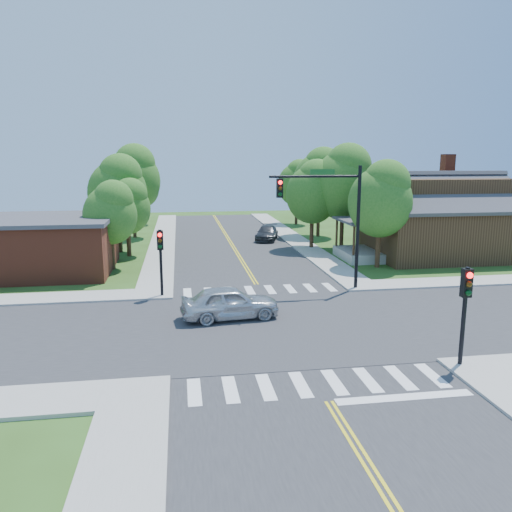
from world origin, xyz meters
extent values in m
plane|color=#2D4A17|center=(0.00, 0.00, 0.00)|extent=(100.00, 100.00, 0.00)
cube|color=#2D2D30|center=(0.00, 0.00, 0.02)|extent=(10.00, 90.00, 0.04)
cube|color=#2D2D30|center=(0.00, 0.00, 0.03)|extent=(90.00, 10.00, 0.04)
cube|color=#2D2D30|center=(0.00, 0.00, 0.00)|extent=(10.20, 10.20, 0.06)
cube|color=#9E9B93|center=(6.10, 25.00, 0.07)|extent=(2.20, 40.00, 0.14)
cube|color=#9E9B93|center=(-6.10, 25.00, 0.07)|extent=(2.20, 40.00, 0.14)
cube|color=white|center=(-4.20, 6.20, 0.05)|extent=(0.45, 2.00, 0.01)
cube|color=white|center=(-3.00, 6.20, 0.05)|extent=(0.45, 2.00, 0.01)
cube|color=white|center=(-1.80, 6.20, 0.05)|extent=(0.45, 2.00, 0.01)
cube|color=white|center=(-0.60, 6.20, 0.05)|extent=(0.45, 2.00, 0.01)
cube|color=white|center=(0.60, 6.20, 0.05)|extent=(0.45, 2.00, 0.01)
cube|color=white|center=(1.80, 6.20, 0.05)|extent=(0.45, 2.00, 0.01)
cube|color=white|center=(3.00, 6.20, 0.05)|extent=(0.45, 2.00, 0.01)
cube|color=white|center=(4.20, 6.20, 0.05)|extent=(0.45, 2.00, 0.01)
cube|color=white|center=(-4.20, -6.20, 0.05)|extent=(0.45, 2.00, 0.01)
cube|color=white|center=(-3.00, -6.20, 0.05)|extent=(0.45, 2.00, 0.01)
cube|color=white|center=(-1.80, -6.20, 0.05)|extent=(0.45, 2.00, 0.01)
cube|color=white|center=(-0.60, -6.20, 0.05)|extent=(0.45, 2.00, 0.01)
cube|color=white|center=(0.60, -6.20, 0.05)|extent=(0.45, 2.00, 0.01)
cube|color=white|center=(1.80, -6.20, 0.05)|extent=(0.45, 2.00, 0.01)
cube|color=white|center=(3.00, -6.20, 0.05)|extent=(0.45, 2.00, 0.01)
cube|color=white|center=(4.20, -6.20, 0.05)|extent=(0.45, 2.00, 0.01)
cube|color=yellow|center=(-0.10, 26.25, 0.05)|extent=(0.10, 37.50, 0.01)
cube|color=yellow|center=(0.10, 26.25, 0.05)|extent=(0.10, 37.50, 0.01)
cube|color=white|center=(2.50, -7.60, 0.00)|extent=(4.60, 0.45, 0.09)
cylinder|color=black|center=(5.60, 5.60, 3.60)|extent=(0.20, 0.20, 7.20)
cylinder|color=black|center=(3.00, 5.60, 6.60)|extent=(5.20, 0.14, 0.14)
cube|color=#19591E|center=(3.40, 5.55, 6.85)|extent=(1.40, 0.04, 0.30)
cube|color=black|center=(1.00, 5.60, 5.98)|extent=(0.34, 0.28, 1.05)
sphere|color=#FF0C0C|center=(1.00, 5.43, 6.29)|extent=(0.22, 0.22, 0.22)
sphere|color=#3F2605|center=(1.00, 5.43, 5.97)|extent=(0.22, 0.22, 0.22)
sphere|color=#05330F|center=(1.00, 5.43, 5.65)|extent=(0.22, 0.22, 0.22)
cylinder|color=black|center=(5.60, -5.60, 1.90)|extent=(0.16, 0.16, 3.80)
cube|color=black|center=(5.60, -5.60, 3.23)|extent=(0.34, 0.28, 1.05)
sphere|color=#FF0C0C|center=(5.60, -5.77, 3.54)|extent=(0.22, 0.22, 0.22)
sphere|color=#3F2605|center=(5.60, -5.77, 3.22)|extent=(0.22, 0.22, 0.22)
sphere|color=#05330F|center=(5.60, -5.77, 2.90)|extent=(0.22, 0.22, 0.22)
cylinder|color=black|center=(-5.60, 5.60, 1.90)|extent=(0.16, 0.16, 3.80)
cube|color=black|center=(-5.60, 5.60, 3.23)|extent=(0.34, 0.28, 1.05)
sphere|color=#FF0C0C|center=(-5.60, 5.43, 3.54)|extent=(0.22, 0.22, 0.22)
sphere|color=#3F2605|center=(-5.60, 5.43, 3.22)|extent=(0.22, 0.22, 0.22)
sphere|color=#05330F|center=(-5.60, 5.43, 2.90)|extent=(0.22, 0.22, 0.22)
cube|color=#321F11|center=(15.20, 14.20, 2.00)|extent=(10.00, 8.00, 4.00)
cube|color=#9E9B93|center=(8.90, 14.20, 0.35)|extent=(2.60, 4.50, 0.70)
cylinder|color=#321F11|center=(7.80, 12.20, 1.60)|extent=(0.18, 0.18, 2.50)
cylinder|color=#321F11|center=(7.80, 16.20, 1.60)|extent=(0.18, 0.18, 2.50)
cube|color=#38383D|center=(8.90, 14.20, 2.95)|extent=(2.80, 4.80, 0.18)
cube|color=brown|center=(17.70, 17.70, 3.55)|extent=(0.90, 0.90, 7.11)
cube|color=brown|center=(-14.20, 13.20, 1.75)|extent=(10.00, 8.00, 3.50)
cube|color=#38383D|center=(-14.20, 13.20, 3.60)|extent=(10.40, 8.40, 0.25)
cylinder|color=#382314|center=(9.22, 11.21, 1.41)|extent=(0.34, 0.34, 2.81)
ellipsoid|color=#27601C|center=(9.22, 11.21, 4.59)|extent=(4.44, 4.22, 4.88)
sphere|color=#27601C|center=(9.52, 11.01, 5.92)|extent=(3.25, 3.25, 3.25)
cylinder|color=#382314|center=(8.92, 18.33, 1.65)|extent=(0.34, 0.34, 3.29)
ellipsoid|color=#27601C|center=(8.92, 18.33, 5.37)|extent=(5.20, 4.94, 5.72)
sphere|color=#27601C|center=(9.22, 18.13, 6.93)|extent=(3.81, 3.81, 3.81)
cylinder|color=#382314|center=(8.92, 25.57, 1.61)|extent=(0.34, 0.34, 3.23)
ellipsoid|color=#27601C|center=(8.92, 25.57, 5.27)|extent=(5.10, 4.84, 5.61)
sphere|color=#27601C|center=(9.22, 25.37, 6.80)|extent=(3.74, 3.74, 3.74)
cylinder|color=#382314|center=(8.85, 34.63, 1.39)|extent=(0.34, 0.34, 2.79)
ellipsoid|color=#27601C|center=(8.85, 34.63, 4.55)|extent=(4.40, 4.18, 4.84)
sphere|color=#27601C|center=(9.15, 34.43, 5.86)|extent=(3.23, 3.23, 3.23)
cylinder|color=#382314|center=(-9.20, 13.41, 1.15)|extent=(0.34, 0.34, 2.30)
ellipsoid|color=#27601C|center=(-9.20, 13.41, 3.76)|extent=(3.64, 3.46, 4.00)
sphere|color=#27601C|center=(-8.90, 13.21, 4.85)|extent=(2.67, 2.67, 2.67)
cylinder|color=#382314|center=(-9.38, 19.84, 1.49)|extent=(0.34, 0.34, 2.97)
ellipsoid|color=#27601C|center=(-9.38, 19.84, 4.85)|extent=(4.69, 4.46, 5.16)
sphere|color=#27601C|center=(-9.08, 19.64, 6.25)|extent=(3.44, 3.44, 3.44)
cylinder|color=#382314|center=(-8.87, 27.54, 1.67)|extent=(0.34, 0.34, 3.34)
ellipsoid|color=#27601C|center=(-8.87, 27.54, 5.45)|extent=(5.27, 5.01, 5.80)
sphere|color=#27601C|center=(-8.57, 27.34, 7.03)|extent=(3.86, 3.86, 3.86)
cylinder|color=#382314|center=(-8.76, 37.13, 1.28)|extent=(0.34, 0.34, 2.55)
ellipsoid|color=#27601C|center=(-8.76, 37.13, 4.16)|extent=(4.03, 3.83, 4.43)
sphere|color=#27601C|center=(-8.46, 36.93, 5.37)|extent=(2.95, 2.95, 2.95)
cylinder|color=#382314|center=(6.51, 19.03, 1.41)|extent=(0.34, 0.34, 2.81)
ellipsoid|color=#27601C|center=(6.51, 19.03, 4.59)|extent=(4.44, 4.22, 4.88)
sphere|color=#27601C|center=(6.81, 18.83, 5.92)|extent=(3.26, 3.26, 3.26)
cylinder|color=#382314|center=(-8.52, 18.05, 1.14)|extent=(0.34, 0.34, 2.28)
ellipsoid|color=#27601C|center=(-8.52, 18.05, 3.73)|extent=(3.61, 3.43, 3.97)
sphere|color=#27601C|center=(-8.22, 17.85, 4.81)|extent=(2.65, 2.65, 2.65)
imported|color=silver|center=(-2.26, 1.27, 0.79)|extent=(2.88, 5.07, 1.59)
imported|color=#2E3033|center=(3.50, 23.83, 0.66)|extent=(4.26, 5.50, 1.31)
camera|label=1|loc=(-4.50, -21.59, 7.64)|focal=35.00mm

